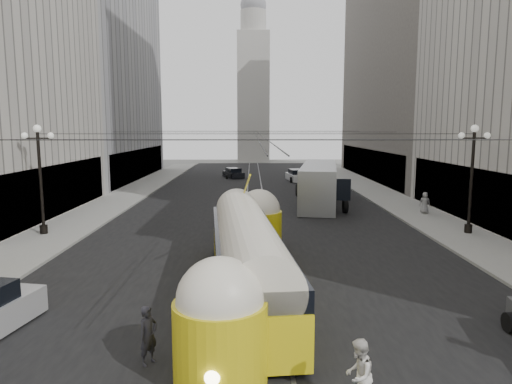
{
  "coord_description": "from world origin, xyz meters",
  "views": [
    {
      "loc": [
        -0.29,
        -8.46,
        6.31
      ],
      "look_at": [
        -0.08,
        14.98,
        3.03
      ],
      "focal_mm": 32.0,
      "sensor_mm": 36.0,
      "label": 1
    }
  ],
  "objects_px": {
    "streetcar": "(246,253)",
    "pedestrian_sidewalk_right": "(425,203)",
    "pedestrian_crossing_b": "(359,375)",
    "city_bus": "(319,182)",
    "pedestrian_crossing_a": "(148,335)"
  },
  "relations": [
    {
      "from": "city_bus",
      "to": "streetcar",
      "type": "bearing_deg",
      "value": -105.5
    },
    {
      "from": "pedestrian_crossing_a",
      "to": "pedestrian_crossing_b",
      "type": "bearing_deg",
      "value": -77.13
    },
    {
      "from": "pedestrian_crossing_b",
      "to": "pedestrian_sidewalk_right",
      "type": "xyz_separation_m",
      "value": [
        10.25,
        23.22,
        0.1
      ]
    },
    {
      "from": "pedestrian_crossing_b",
      "to": "pedestrian_sidewalk_right",
      "type": "bearing_deg",
      "value": -177.62
    },
    {
      "from": "city_bus",
      "to": "pedestrian_crossing_b",
      "type": "distance_m",
      "value": 28.73
    },
    {
      "from": "streetcar",
      "to": "pedestrian_sidewalk_right",
      "type": "xyz_separation_m",
      "value": [
        12.84,
        15.83,
        -0.66
      ]
    },
    {
      "from": "streetcar",
      "to": "pedestrian_crossing_a",
      "type": "bearing_deg",
      "value": -115.87
    },
    {
      "from": "pedestrian_crossing_b",
      "to": "pedestrian_sidewalk_right",
      "type": "height_order",
      "value": "pedestrian_sidewalk_right"
    },
    {
      "from": "city_bus",
      "to": "pedestrian_crossing_b",
      "type": "bearing_deg",
      "value": -96.53
    },
    {
      "from": "pedestrian_crossing_b",
      "to": "streetcar",
      "type": "bearing_deg",
      "value": -134.46
    },
    {
      "from": "streetcar",
      "to": "pedestrian_crossing_a",
      "type": "relative_size",
      "value": 9.25
    },
    {
      "from": "streetcar",
      "to": "pedestrian_sidewalk_right",
      "type": "relative_size",
      "value": 9.54
    },
    {
      "from": "streetcar",
      "to": "city_bus",
      "type": "relative_size",
      "value": 1.11
    },
    {
      "from": "pedestrian_sidewalk_right",
      "to": "city_bus",
      "type": "bearing_deg",
      "value": -24.69
    },
    {
      "from": "streetcar",
      "to": "city_bus",
      "type": "bearing_deg",
      "value": 74.5
    }
  ]
}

